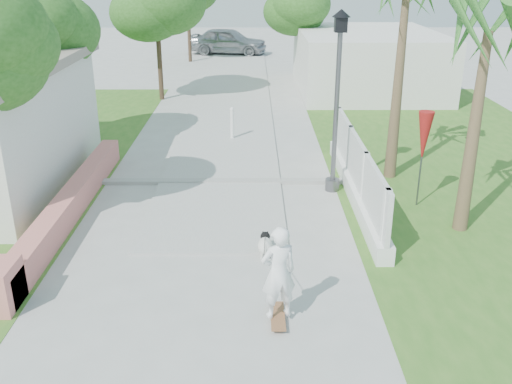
{
  "coord_description": "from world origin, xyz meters",
  "views": [
    {
      "loc": [
        0.87,
        -8.05,
        5.41
      ],
      "look_at": [
        0.94,
        2.65,
        1.1
      ],
      "focal_mm": 40.0,
      "sensor_mm": 36.0,
      "label": 1
    }
  ],
  "objects_px": {
    "skateboarder": "(274,265)",
    "dog": "(265,244)",
    "patio_umbrella": "(424,138)",
    "street_lamp": "(337,96)",
    "parked_car": "(228,41)",
    "bollard": "(232,122)"
  },
  "relations": [
    {
      "from": "skateboarder",
      "to": "dog",
      "type": "bearing_deg",
      "value": -104.42
    },
    {
      "from": "patio_umbrella",
      "to": "dog",
      "type": "height_order",
      "value": "patio_umbrella"
    },
    {
      "from": "street_lamp",
      "to": "skateboarder",
      "type": "bearing_deg",
      "value": -107.36
    },
    {
      "from": "parked_car",
      "to": "skateboarder",
      "type": "bearing_deg",
      "value": -162.7
    },
    {
      "from": "bollard",
      "to": "dog",
      "type": "height_order",
      "value": "bollard"
    },
    {
      "from": "dog",
      "to": "parked_car",
      "type": "distance_m",
      "value": 26.93
    },
    {
      "from": "street_lamp",
      "to": "bollard",
      "type": "xyz_separation_m",
      "value": [
        -2.7,
        4.5,
        -1.84
      ]
    },
    {
      "from": "street_lamp",
      "to": "patio_umbrella",
      "type": "relative_size",
      "value": 1.93
    },
    {
      "from": "dog",
      "to": "parked_car",
      "type": "xyz_separation_m",
      "value": [
        -1.78,
        26.87,
        0.58
      ]
    },
    {
      "from": "patio_umbrella",
      "to": "dog",
      "type": "relative_size",
      "value": 3.51
    },
    {
      "from": "bollard",
      "to": "dog",
      "type": "distance_m",
      "value": 8.05
    },
    {
      "from": "street_lamp",
      "to": "parked_car",
      "type": "height_order",
      "value": "street_lamp"
    },
    {
      "from": "dog",
      "to": "street_lamp",
      "type": "bearing_deg",
      "value": 64.53
    },
    {
      "from": "dog",
      "to": "parked_car",
      "type": "bearing_deg",
      "value": 95.42
    },
    {
      "from": "street_lamp",
      "to": "patio_umbrella",
      "type": "distance_m",
      "value": 2.27
    },
    {
      "from": "skateboarder",
      "to": "street_lamp",
      "type": "bearing_deg",
      "value": -124.95
    },
    {
      "from": "skateboarder",
      "to": "bollard",
      "type": "bearing_deg",
      "value": -101.72
    },
    {
      "from": "bollard",
      "to": "patio_umbrella",
      "type": "bearing_deg",
      "value": -50.09
    },
    {
      "from": "street_lamp",
      "to": "patio_umbrella",
      "type": "bearing_deg",
      "value": -27.76
    },
    {
      "from": "patio_umbrella",
      "to": "skateboarder",
      "type": "xyz_separation_m",
      "value": [
        -3.58,
        -4.38,
        -0.85
      ]
    },
    {
      "from": "street_lamp",
      "to": "bollard",
      "type": "distance_m",
      "value": 5.56
    },
    {
      "from": "street_lamp",
      "to": "parked_car",
      "type": "distance_m",
      "value": 23.7
    }
  ]
}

